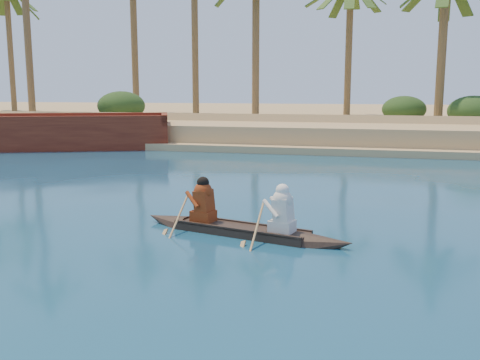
% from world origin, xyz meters
% --- Properties ---
extents(sandy_embankment, '(150.00, 51.00, 1.50)m').
position_xyz_m(sandy_embankment, '(0.00, 46.89, 0.53)').
color(sandy_embankment, tan).
rests_on(sandy_embankment, ground).
extents(palm_grove, '(110.00, 14.00, 16.00)m').
position_xyz_m(palm_grove, '(0.00, 35.00, 8.00)').
color(palm_grove, '#2F4B1A').
rests_on(palm_grove, ground).
extents(shrub_cluster, '(100.00, 6.00, 2.40)m').
position_xyz_m(shrub_cluster, '(0.00, 31.50, 1.20)').
color(shrub_cluster, '#1B3915').
rests_on(shrub_cluster, ground).
extents(canoe, '(5.23, 1.94, 1.44)m').
position_xyz_m(canoe, '(7.23, 6.72, 0.28)').
color(canoe, '#32241B').
rests_on(canoe, ground).
extents(barge_mid, '(13.96, 9.12, 2.21)m').
position_xyz_m(barge_mid, '(-7.93, 22.00, 0.77)').
color(barge_mid, maroon).
rests_on(barge_mid, ground).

